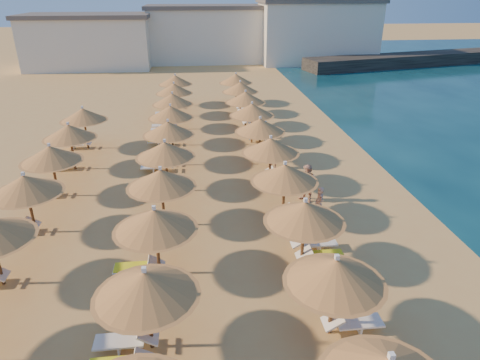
{
  "coord_description": "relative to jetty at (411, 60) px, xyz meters",
  "views": [
    {
      "loc": [
        -0.58,
        -13.86,
        9.4
      ],
      "look_at": [
        1.38,
        4.0,
        1.3
      ],
      "focal_mm": 32.0,
      "sensor_mm": 36.0,
      "label": 1
    }
  ],
  "objects": [
    {
      "name": "ground",
      "position": [
        -28.05,
        -41.07,
        -0.75
      ],
      "size": [
        220.0,
        220.0,
        0.0
      ],
      "primitive_type": "plane",
      "color": "tan",
      "rests_on": "ground"
    },
    {
      "name": "jetty",
      "position": [
        0.0,
        0.0,
        0.0
      ],
      "size": [
        30.09,
        10.99,
        1.5
      ],
      "primitive_type": "cube",
      "rotation": [
        0.0,
        0.0,
        0.24
      ],
      "color": "black",
      "rests_on": "ground"
    },
    {
      "name": "hotel_blocks",
      "position": [
        -25.54,
        4.65,
        2.95
      ],
      "size": [
        45.22,
        12.3,
        8.1
      ],
      "color": "silver",
      "rests_on": "ground"
    },
    {
      "name": "parasol_row_east",
      "position": [
        -24.93,
        -36.86,
        1.42
      ],
      "size": [
        2.94,
        40.98,
        2.75
      ],
      "color": "brown",
      "rests_on": "ground"
    },
    {
      "name": "parasol_row_west",
      "position": [
        -30.12,
        -36.86,
        1.42
      ],
      "size": [
        2.94,
        40.98,
        2.75
      ],
      "color": "brown",
      "rests_on": "ground"
    },
    {
      "name": "parasol_row_inland",
      "position": [
        -35.49,
        -38.59,
        1.42
      ],
      "size": [
        2.94,
        23.69,
        2.75
      ],
      "color": "brown",
      "rests_on": "ground"
    },
    {
      "name": "loungers",
      "position": [
        -28.97,
        -37.35,
        -0.41
      ],
      "size": [
        13.76,
        38.64,
        0.66
      ],
      "color": "white",
      "rests_on": "ground"
    },
    {
      "name": "beachgoer_b",
      "position": [
        -23.48,
        -37.09,
        0.2
      ],
      "size": [
        1.11,
        1.16,
        1.89
      ],
      "primitive_type": "imported",
      "rotation": [
        0.0,
        0.0,
        -0.98
      ],
      "color": "tan",
      "rests_on": "ground"
    },
    {
      "name": "beachgoer_c",
      "position": [
        -24.33,
        -32.8,
        0.04
      ],
      "size": [
        1.0,
        0.77,
        1.58
      ],
      "primitive_type": "imported",
      "rotation": [
        0.0,
        0.0,
        -0.48
      ],
      "color": "tan",
      "rests_on": "ground"
    },
    {
      "name": "beachgoer_a",
      "position": [
        -23.38,
        -38.8,
        0.02
      ],
      "size": [
        0.42,
        0.59,
        1.54
      ],
      "primitive_type": "imported",
      "rotation": [
        0.0,
        0.0,
        -1.48
      ],
      "color": "tan",
      "rests_on": "ground"
    }
  ]
}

